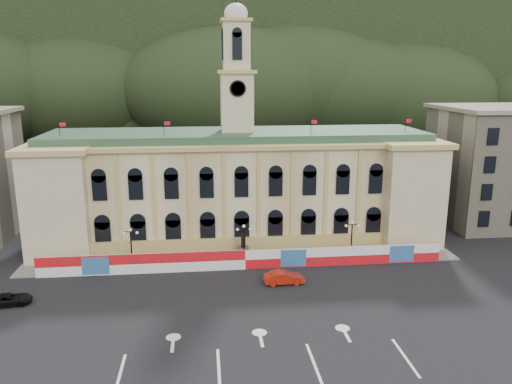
{
  "coord_description": "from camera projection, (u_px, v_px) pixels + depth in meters",
  "views": [
    {
      "loc": [
        -4.8,
        -42.61,
        23.96
      ],
      "look_at": [
        1.65,
        18.0,
        9.08
      ],
      "focal_mm": 35.0,
      "sensor_mm": 36.0,
      "label": 1
    }
  ],
  "objects": [
    {
      "name": "ground",
      "position": [
        259.0,
        330.0,
        47.34
      ],
      "size": [
        260.0,
        260.0,
        0.0
      ],
      "primitive_type": "plane",
      "color": "black",
      "rests_on": "ground"
    },
    {
      "name": "lane_markings",
      "position": [
        265.0,
        359.0,
        42.5
      ],
      "size": [
        26.0,
        10.0,
        0.02
      ],
      "primitive_type": null,
      "color": "white",
      "rests_on": "ground"
    },
    {
      "name": "hill_ridge",
      "position": [
        217.0,
        85.0,
        160.57
      ],
      "size": [
        230.0,
        80.0,
        64.0
      ],
      "color": "black",
      "rests_on": "ground"
    },
    {
      "name": "city_hall",
      "position": [
        238.0,
        185.0,
        72.17
      ],
      "size": [
        56.2,
        17.6,
        37.1
      ],
      "color": "beige",
      "rests_on": "ground"
    },
    {
      "name": "side_building_right",
      "position": [
        505.0,
        165.0,
        79.43
      ],
      "size": [
        21.0,
        17.0,
        18.6
      ],
      "color": "tan",
      "rests_on": "ground"
    },
    {
      "name": "hoarding_fence",
      "position": [
        246.0,
        259.0,
        61.6
      ],
      "size": [
        50.0,
        0.44,
        2.5
      ],
      "color": "red",
      "rests_on": "ground"
    },
    {
      "name": "pavement",
      "position": [
        244.0,
        260.0,
        64.46
      ],
      "size": [
        56.0,
        5.5,
        0.16
      ],
      "primitive_type": "cube",
      "color": "slate",
      "rests_on": "ground"
    },
    {
      "name": "statue",
      "position": [
        243.0,
        252.0,
        64.44
      ],
      "size": [
        1.4,
        1.4,
        3.72
      ],
      "color": "#595651",
      "rests_on": "ground"
    },
    {
      "name": "lamp_left",
      "position": [
        131.0,
        244.0,
        61.59
      ],
      "size": [
        1.96,
        0.44,
        5.15
      ],
      "color": "black",
      "rests_on": "ground"
    },
    {
      "name": "lamp_center",
      "position": [
        244.0,
        240.0,
        63.03
      ],
      "size": [
        1.96,
        0.44,
        5.15
      ],
      "color": "black",
      "rests_on": "ground"
    },
    {
      "name": "lamp_right",
      "position": [
        352.0,
        237.0,
        64.47
      ],
      "size": [
        1.96,
        0.44,
        5.15
      ],
      "color": "black",
      "rests_on": "ground"
    },
    {
      "name": "red_sedan",
      "position": [
        284.0,
        277.0,
        57.43
      ],
      "size": [
        1.91,
        4.75,
        1.53
      ],
      "primitive_type": "imported",
      "rotation": [
        0.0,
        0.0,
        1.6
      ],
      "color": "#AF1D0C",
      "rests_on": "ground"
    },
    {
      "name": "black_suv",
      "position": [
        10.0,
        299.0,
        52.27
      ],
      "size": [
        3.31,
        5.03,
        1.24
      ],
      "primitive_type": "imported",
      "rotation": [
        0.0,
        0.0,
        1.71
      ],
      "color": "black",
      "rests_on": "ground"
    }
  ]
}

